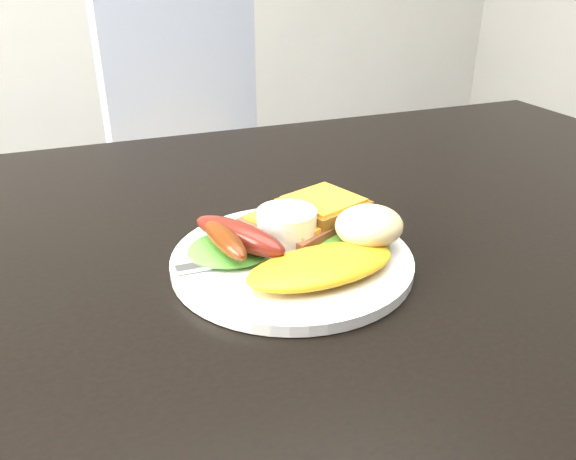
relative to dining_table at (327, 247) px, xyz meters
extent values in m
cube|color=black|center=(0.00, 0.00, 0.00)|extent=(1.20, 0.80, 0.04)
cube|color=tan|center=(0.06, 0.86, -0.28)|extent=(0.57, 0.57, 0.05)
imported|color=navy|center=(-0.17, 0.85, 0.06)|extent=(0.67, 0.55, 1.59)
cylinder|color=white|center=(-0.06, -0.05, 0.03)|extent=(0.22, 0.22, 0.01)
ellipsoid|color=green|center=(-0.11, -0.03, 0.04)|extent=(0.09, 0.08, 0.01)
ellipsoid|color=#6CA237|center=(0.00, -0.06, 0.04)|extent=(0.08, 0.08, 0.01)
ellipsoid|color=#FF9D29|center=(-0.05, -0.10, 0.04)|extent=(0.14, 0.08, 0.02)
ellipsoid|color=brown|center=(-0.12, -0.04, 0.05)|extent=(0.03, 0.09, 0.02)
ellipsoid|color=maroon|center=(-0.11, -0.04, 0.05)|extent=(0.08, 0.10, 0.03)
cylinder|color=white|center=(-0.06, -0.03, 0.05)|extent=(0.06, 0.06, 0.03)
cube|color=brown|center=(-0.04, -0.01, 0.04)|extent=(0.12, 0.12, 0.01)
cube|color=#905D24|center=(-0.01, -0.01, 0.05)|extent=(0.09, 0.09, 0.01)
ellipsoid|color=#F3F4B5|center=(0.01, -0.07, 0.06)|extent=(0.08, 0.08, 0.03)
cube|color=#ADAFB7|center=(-0.09, -0.05, 0.03)|extent=(0.15, 0.02, 0.00)
camera|label=1|loc=(-0.23, -0.48, 0.28)|focal=35.00mm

